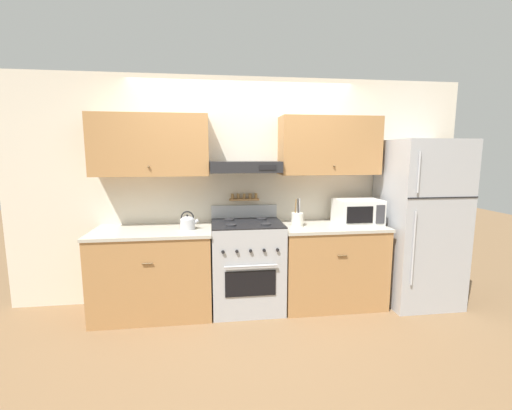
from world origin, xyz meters
TOP-DOWN VIEW (x-y plane):
  - ground_plane at (0.00, 0.00)m, footprint 16.00×16.00m
  - wall_back at (-0.02, 0.64)m, footprint 5.20×0.46m
  - counter_left at (-1.00, 0.34)m, footprint 1.23×0.68m
  - counter_right at (0.95, 0.34)m, footprint 1.14×0.68m
  - stove_range at (0.00, 0.35)m, footprint 0.76×0.67m
  - refrigerator at (1.96, 0.28)m, footprint 0.78×0.78m
  - tea_kettle at (-0.63, 0.32)m, footprint 0.20×0.15m
  - microwave at (1.25, 0.34)m, footprint 0.48×0.39m
  - utensil_crock at (0.55, 0.32)m, footprint 0.13×0.13m

SIDE VIEW (x-z plane):
  - ground_plane at x=0.00m, z-range 0.00..0.00m
  - counter_left at x=-1.00m, z-range 0.00..0.92m
  - counter_right at x=0.95m, z-range 0.00..0.92m
  - stove_range at x=0.00m, z-range -0.07..1.04m
  - refrigerator at x=1.96m, z-range 0.00..1.85m
  - tea_kettle at x=-0.63m, z-range 0.89..1.09m
  - utensil_crock at x=0.55m, z-range 0.84..1.15m
  - microwave at x=1.25m, z-range 0.91..1.20m
  - wall_back at x=-0.02m, z-range 0.16..2.71m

